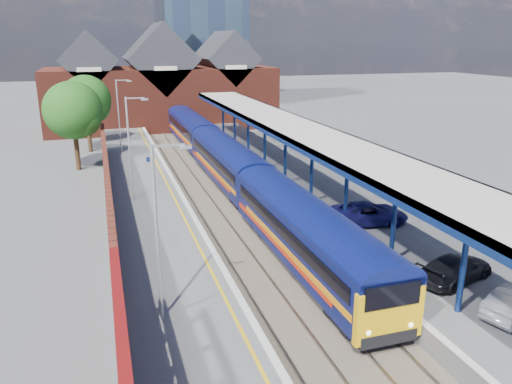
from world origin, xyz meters
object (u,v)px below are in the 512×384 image
train (207,141)px  lamp_post_b (160,223)px  parked_car_dark (455,268)px  lamp_post_d (120,111)px  parked_car_blue (368,213)px  lamp_post_c (131,142)px  platform_sign (151,168)px

train → lamp_post_b: bearing=-105.0°
lamp_post_b → parked_car_dark: (12.99, -0.69, -3.39)m
lamp_post_b → lamp_post_d: size_ratio=1.00×
train → parked_car_dark: bearing=-80.3°
parked_car_blue → lamp_post_c: bearing=63.5°
lamp_post_c → parked_car_dark: size_ratio=1.68×
lamp_post_c → platform_sign: bearing=55.7°
train → lamp_post_b: size_ratio=9.42×
platform_sign → lamp_post_d: bearing=95.6°
lamp_post_b → platform_sign: size_ratio=2.80×
train → lamp_post_c: bearing=-120.7°
lamp_post_b → parked_car_dark: lamp_post_b is taller
lamp_post_b → parked_car_blue: 15.09m
platform_sign → parked_car_dark: 22.04m
platform_sign → parked_car_blue: size_ratio=0.53×
parked_car_dark → parked_car_blue: size_ratio=0.88×
lamp_post_d → parked_car_dark: size_ratio=1.68×
lamp_post_d → parked_car_blue: lamp_post_d is taller
platform_sign → lamp_post_c: bearing=-124.3°
lamp_post_c → platform_sign: lamp_post_c is taller
lamp_post_d → parked_car_dark: 35.34m
lamp_post_b → lamp_post_d: same height
lamp_post_b → parked_car_dark: bearing=-3.0°
lamp_post_c → parked_car_dark: 21.42m
lamp_post_b → lamp_post_c: 16.00m
parked_car_blue → parked_car_dark: bearing=-171.2°
lamp_post_c → parked_car_blue: size_ratio=1.48×
lamp_post_c → platform_sign: size_ratio=2.80×
platform_sign → parked_car_blue: platform_sign is taller
train → lamp_post_c: lamp_post_c is taller
lamp_post_b → parked_car_blue: size_ratio=1.48×
platform_sign → parked_car_dark: (11.63, -18.69, -1.08)m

